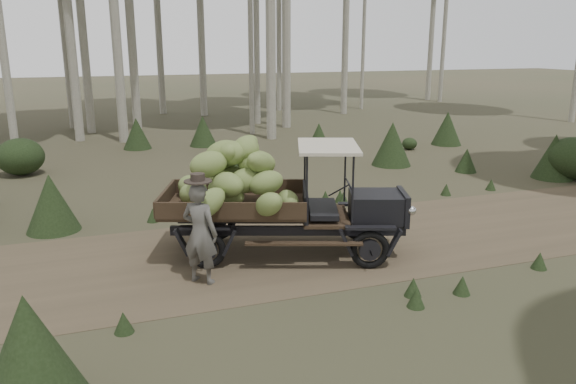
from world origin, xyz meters
The scene contains 5 objects.
ground centered at (0.00, 0.00, 0.00)m, with size 120.00×120.00×0.00m, color #473D2B.
dirt_track centered at (0.00, 0.00, 0.00)m, with size 70.00×4.00×0.01m, color brown.
banana_truck centered at (-1.81, -0.06, 1.28)m, with size 4.60×2.84×2.23m.
farmer centered at (-3.07, -0.92, 0.85)m, with size 0.72×0.70×1.80m.
undergrowth centered at (1.65, 1.26, 0.56)m, with size 20.20×24.00×1.37m.
Camera 1 is at (-4.54, -9.31, 3.76)m, focal length 35.00 mm.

